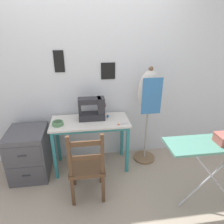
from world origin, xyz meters
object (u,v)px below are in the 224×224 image
Objects in this scene: sewing_machine at (93,109)px; wooden_chair at (87,167)px; scissors at (121,124)px; dress_form at (149,97)px; thread_spool_near_machine at (108,116)px; fabric_bowl at (58,123)px; filing_cabinet at (30,153)px; ironing_board at (219,146)px.

sewing_machine reaches higher than wooden_chair.
scissors is at bearing 40.14° from wooden_chair.
wooden_chair is 1.21m from dress_form.
scissors is 0.28m from thread_spool_near_machine.
fabric_bowl is (-0.46, -0.13, -0.11)m from sewing_machine.
fabric_bowl is at bearing -1.99° from filing_cabinet.
thread_spool_near_machine is 0.61m from dress_form.
thread_spool_near_machine is 0.03× the size of dress_form.
wooden_chair is 0.90m from filing_cabinet.
thread_spool_near_machine is at bearing 63.14° from wooden_chair.
fabric_bowl is 0.13× the size of ironing_board.
thread_spool_near_machine is (-0.15, 0.23, 0.02)m from scissors.
filing_cabinet is at bearing 178.01° from fabric_bowl.
sewing_machine is 0.77m from dress_form.
thread_spool_near_machine is at bearing 12.37° from fabric_bowl.
sewing_machine is 0.55× the size of filing_cabinet.
thread_spool_near_machine is 0.04× the size of ironing_board.
wooden_chair is 0.83× the size of ironing_board.
ironing_board reaches higher than scissors.
scissors is 3.41× the size of thread_spool_near_machine.
thread_spool_near_machine is 1.38m from ironing_board.
ironing_board is (0.46, -0.91, -0.22)m from dress_form.
fabric_bowl is 0.16× the size of wooden_chair.
scissors is at bearing -4.92° from filing_cabinet.
dress_form is (1.21, 0.12, 0.25)m from fabric_bowl.
scissors is at bearing -6.42° from fabric_bowl.
filing_cabinet is at bearing 158.83° from ironing_board.
thread_spool_near_machine is 0.07× the size of filing_cabinet.
ironing_board reaches higher than fabric_bowl.
ironing_board is at bearing -21.17° from filing_cabinet.
dress_form is (0.87, 0.60, 0.58)m from wooden_chair.
wooden_chair is at bearing -145.50° from dress_form.
dress_form is at bearing 116.50° from ironing_board.
wooden_chair reaches higher than scissors.
fabric_bowl is 0.93× the size of scissors.
dress_form is at bearing 34.50° from wooden_chair.
dress_form is (0.56, -0.02, 0.25)m from thread_spool_near_machine.
filing_cabinet is (-0.75, 0.49, -0.09)m from wooden_chair.
fabric_bowl is 0.67m from thread_spool_near_machine.
wooden_chair reaches higher than filing_cabinet.
fabric_bowl is 1.24m from dress_form.
ironing_board is at bearing -25.38° from fabric_bowl.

